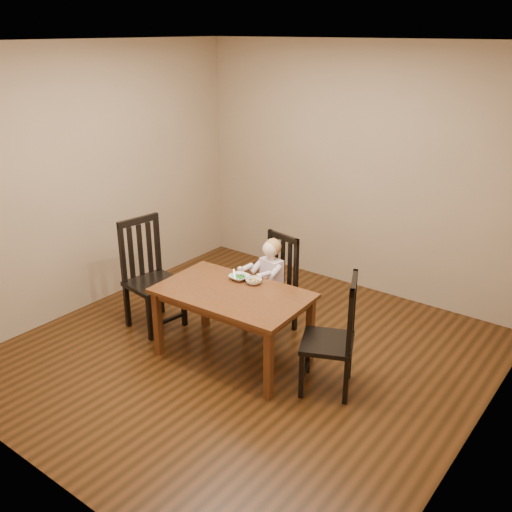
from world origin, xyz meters
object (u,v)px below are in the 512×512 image
Objects in this scene: chair_child at (274,286)px; toddler at (270,275)px; chair_right at (334,337)px; bowl_veg at (254,281)px; bowl_peas at (239,277)px; dining_table at (233,299)px; chair_left at (150,276)px.

toddler is (-0.01, -0.05, 0.12)m from chair_child.
chair_right is at bearing 163.74° from toddler.
bowl_veg is (0.08, -0.43, 0.22)m from chair_child.
chair_child is 0.96× the size of chair_right.
dining_table is at bearing -64.37° from bowl_peas.
bowl_peas is at bearing 111.91° from chair_left.
toddler is (1.01, 0.62, 0.06)m from chair_left.
chair_child is at bearing 131.31° from chair_left.
chair_right is at bearing 7.39° from dining_table.
dining_table is 0.27m from bowl_veg.
chair_right is 1.12m from toddler.
bowl_veg is at bearing 110.32° from chair_left.
dining_table is 0.63m from toddler.
bowl_veg is at bearing 79.07° from dining_table.
bowl_peas is (0.94, 0.23, 0.16)m from chair_left.
chair_left is at bearing -167.64° from bowl_veg.
toddler is 3.28× the size of bowl_veg.
chair_left reaches higher than chair_right.
chair_child reaches higher than toddler.
chair_right is 1.09m from bowl_peas.
chair_left reaches higher than bowl_peas.
chair_child is at bearing 100.91° from bowl_veg.
bowl_veg is (1.10, 0.24, 0.16)m from chair_left.
chair_right reaches higher than bowl_veg.
chair_child is 5.55× the size of bowl_peas.
chair_child is 0.49m from bowl_veg.
chair_left reaches higher than dining_table.
chair_child is 0.13m from toddler.
bowl_peas is 1.16× the size of bowl_veg.
chair_right is 5.81× the size of bowl_peas.
chair_right is 2.05× the size of toddler.
dining_table is 7.85× the size of bowl_peas.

